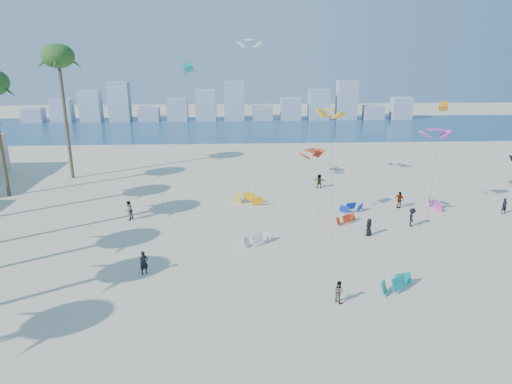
{
  "coord_description": "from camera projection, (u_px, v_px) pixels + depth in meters",
  "views": [
    {
      "loc": [
        1.21,
        -21.32,
        16.51
      ],
      "look_at": [
        3.0,
        16.0,
        4.5
      ],
      "focal_mm": 32.85,
      "sensor_mm": 36.0,
      "label": 1
    }
  ],
  "objects": [
    {
      "name": "distant_skyline",
      "position": [
        222.0,
        106.0,
        102.25
      ],
      "size": [
        85.0,
        3.0,
        8.4
      ],
      "color": "#9EADBF",
      "rests_on": "ground"
    },
    {
      "name": "kitesurfers_far",
      "position": [
        327.0,
        204.0,
        47.27
      ],
      "size": [
        38.14,
        15.43,
        1.9
      ],
      "color": "black",
      "rests_on": "ground"
    },
    {
      "name": "ocean",
      "position": [
        228.0,
        128.0,
        93.73
      ],
      "size": [
        220.0,
        220.0,
        0.0
      ],
      "primitive_type": "plane",
      "color": "navy",
      "rests_on": "ground"
    },
    {
      "name": "kitesurfer_mid",
      "position": [
        339.0,
        292.0,
        30.93
      ],
      "size": [
        0.91,
        0.95,
        1.54
      ],
      "primitive_type": "imported",
      "rotation": [
        0.0,
        0.0,
        2.18
      ],
      "color": "gray",
      "rests_on": "ground"
    },
    {
      "name": "grounded_kites",
      "position": [
        323.0,
        222.0,
        43.7
      ],
      "size": [
        21.79,
        21.98,
        1.1
      ],
      "color": "silver",
      "rests_on": "ground"
    },
    {
      "name": "kitesurfer_near",
      "position": [
        144.0,
        263.0,
        34.68
      ],
      "size": [
        0.78,
        0.72,
        1.8
      ],
      "primitive_type": "imported",
      "rotation": [
        0.0,
        0.0,
        0.58
      ],
      "color": "black",
      "rests_on": "ground"
    },
    {
      "name": "ground",
      "position": [
        215.0,
        362.0,
        25.27
      ],
      "size": [
        220.0,
        220.0,
        0.0
      ],
      "primitive_type": "plane",
      "color": "beige",
      "rests_on": "ground"
    },
    {
      "name": "flying_kites",
      "position": [
        357.0,
        102.0,
        44.2
      ],
      "size": [
        36.71,
        16.46,
        17.2
      ],
      "color": "red",
      "rests_on": "ground"
    }
  ]
}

